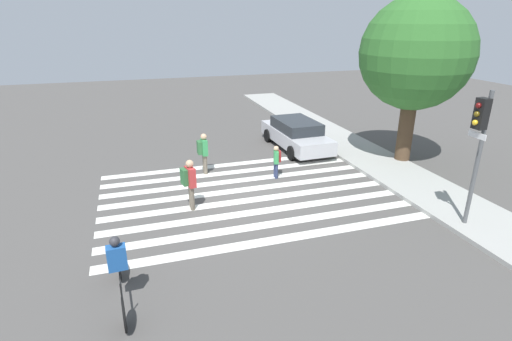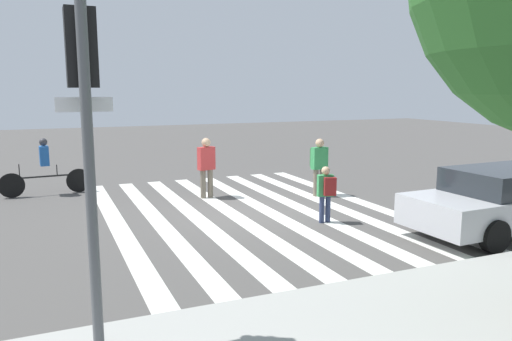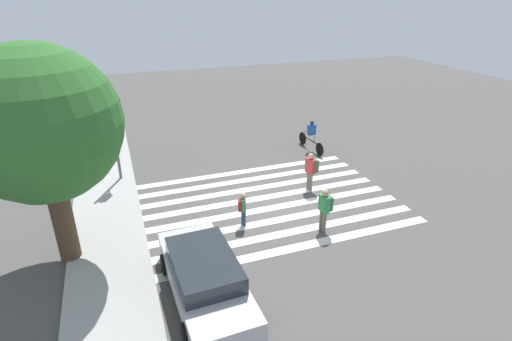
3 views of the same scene
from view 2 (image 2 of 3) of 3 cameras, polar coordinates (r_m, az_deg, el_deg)
The scene contains 9 objects.
ground_plane at distance 12.41m, azimuth -0.69°, elevation -4.81°, with size 60.00×60.00×0.00m, color #4C4947.
sidewalk_curb at distance 7.32m, azimuth 19.04°, elevation -15.11°, with size 36.00×2.50×0.14m.
crosswalk_stripes at distance 12.40m, azimuth -0.69°, elevation -4.79°, with size 6.79×10.00×0.01m.
traffic_light at distance 5.70m, azimuth -18.97°, elevation 7.09°, with size 0.60×0.50×4.09m.
pedestrian_adult_yellow_jacket at distance 13.95m, azimuth -5.70°, elevation 0.88°, with size 0.50×0.46×1.69m.
pedestrian_adult_blue_shirt at distance 11.42m, azimuth 8.03°, elevation -2.23°, with size 0.39×0.36×1.30m.
pedestrian_child_with_backpack at distance 14.25m, azimuth 7.18°, elevation 0.92°, with size 0.46×0.39×1.64m.
cyclist_far_lane at distance 15.48m, azimuth -22.99°, elevation 0.57°, with size 2.49×0.41×1.64m.
car_parked_far_curb at distance 11.90m, azimuth 27.04°, elevation -2.92°, with size 4.77×2.05×1.38m.
Camera 2 is at (4.58, 11.12, 3.04)m, focal length 35.00 mm.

